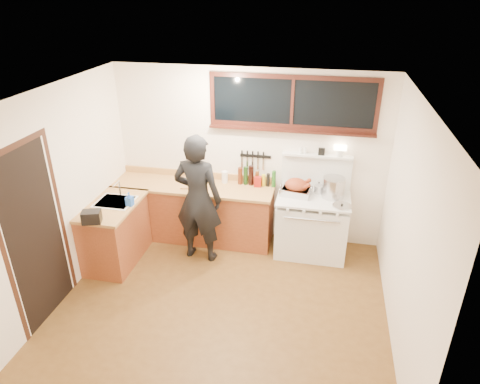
% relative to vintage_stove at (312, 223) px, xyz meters
% --- Properties ---
extents(ground_plane, '(4.00, 3.50, 0.02)m').
position_rel_vintage_stove_xyz_m(ground_plane, '(-1.00, -1.41, -0.48)').
color(ground_plane, brown).
extents(room_shell, '(4.10, 3.60, 2.65)m').
position_rel_vintage_stove_xyz_m(room_shell, '(-1.00, -1.41, 1.18)').
color(room_shell, white).
rests_on(room_shell, ground).
extents(counter_back, '(2.44, 0.64, 1.00)m').
position_rel_vintage_stove_xyz_m(counter_back, '(-1.80, 0.04, -0.01)').
color(counter_back, brown).
rests_on(counter_back, ground).
extents(counter_left, '(0.64, 1.09, 0.90)m').
position_rel_vintage_stove_xyz_m(counter_left, '(-2.70, -0.79, -0.02)').
color(counter_left, brown).
rests_on(counter_left, ground).
extents(sink_unit, '(0.50, 0.45, 0.37)m').
position_rel_vintage_stove_xyz_m(sink_unit, '(-2.68, -0.71, 0.38)').
color(sink_unit, white).
rests_on(sink_unit, counter_left).
extents(vintage_stove, '(1.02, 0.74, 1.59)m').
position_rel_vintage_stove_xyz_m(vintage_stove, '(0.00, 0.00, 0.00)').
color(vintage_stove, white).
rests_on(vintage_stove, ground).
extents(back_window, '(2.32, 0.13, 0.77)m').
position_rel_vintage_stove_xyz_m(back_window, '(-0.40, 0.31, 1.60)').
color(back_window, black).
rests_on(back_window, room_shell).
extents(left_doorway, '(0.02, 1.04, 2.17)m').
position_rel_vintage_stove_xyz_m(left_doorway, '(-2.99, -1.96, 0.62)').
color(left_doorway, black).
rests_on(left_doorway, ground).
extents(knife_strip, '(0.46, 0.03, 0.28)m').
position_rel_vintage_stove_xyz_m(knife_strip, '(-0.92, 0.32, 0.84)').
color(knife_strip, black).
rests_on(knife_strip, room_shell).
extents(man, '(0.72, 0.51, 1.87)m').
position_rel_vintage_stove_xyz_m(man, '(-1.56, -0.46, 0.47)').
color(man, black).
rests_on(man, ground).
extents(soap_bottle, '(0.10, 0.10, 0.20)m').
position_rel_vintage_stove_xyz_m(soap_bottle, '(-2.43, -0.77, 0.53)').
color(soap_bottle, blue).
rests_on(soap_bottle, counter_left).
extents(toaster, '(0.27, 0.22, 0.16)m').
position_rel_vintage_stove_xyz_m(toaster, '(-2.70, -1.29, 0.51)').
color(toaster, black).
rests_on(toaster, counter_left).
extents(cutting_board, '(0.40, 0.33, 0.13)m').
position_rel_vintage_stove_xyz_m(cutting_board, '(-1.77, 0.02, 0.48)').
color(cutting_board, tan).
rests_on(cutting_board, counter_back).
extents(roast_turkey, '(0.47, 0.37, 0.24)m').
position_rel_vintage_stove_xyz_m(roast_turkey, '(-0.25, 0.03, 0.53)').
color(roast_turkey, silver).
rests_on(roast_turkey, vintage_stove).
extents(stockpot, '(0.41, 0.41, 0.29)m').
position_rel_vintage_stove_xyz_m(stockpot, '(0.26, 0.05, 0.58)').
color(stockpot, silver).
rests_on(stockpot, vintage_stove).
extents(saucepan, '(0.16, 0.27, 0.11)m').
position_rel_vintage_stove_xyz_m(saucepan, '(0.06, 0.16, 0.49)').
color(saucepan, silver).
rests_on(saucepan, vintage_stove).
extents(pot_lid, '(0.26, 0.26, 0.04)m').
position_rel_vintage_stove_xyz_m(pot_lid, '(0.38, -0.22, 0.45)').
color(pot_lid, silver).
rests_on(pot_lid, vintage_stove).
extents(coffee_tin, '(0.11, 0.09, 0.16)m').
position_rel_vintage_stove_xyz_m(coffee_tin, '(-0.84, 0.18, 0.51)').
color(coffee_tin, maroon).
rests_on(coffee_tin, counter_back).
extents(pitcher, '(0.10, 0.10, 0.18)m').
position_rel_vintage_stove_xyz_m(pitcher, '(-1.35, 0.22, 0.52)').
color(pitcher, white).
rests_on(pitcher, counter_back).
extents(bottle_cluster, '(0.57, 0.07, 0.30)m').
position_rel_vintage_stove_xyz_m(bottle_cluster, '(-0.89, 0.22, 0.56)').
color(bottle_cluster, black).
rests_on(bottle_cluster, counter_back).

